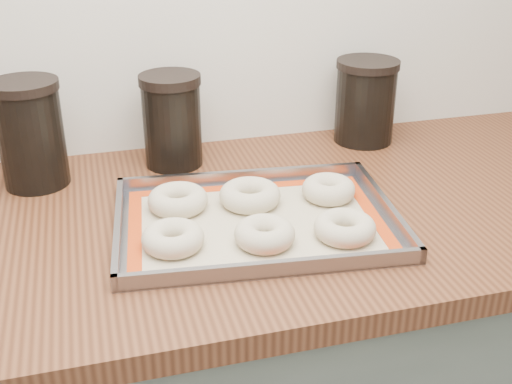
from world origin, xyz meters
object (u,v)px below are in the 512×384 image
object	(u,v)px
bagel_back_left	(178,200)
bagel_front_mid	(265,234)
baking_tray	(256,221)
canister_mid	(172,120)
bagel_back_mid	(250,195)
bagel_front_left	(173,238)
canister_right	(365,101)
bagel_back_right	(329,189)
canister_left	(31,134)
bagel_front_right	(345,228)

from	to	relation	value
bagel_back_left	bagel_front_mid	bearing A→B (deg)	-53.78
baking_tray	canister_mid	distance (m)	0.31
baking_tray	bagel_back_mid	xyz separation A→B (m)	(0.01, 0.06, 0.02)
bagel_front_left	bagel_back_mid	world-z (taller)	bagel_back_mid
bagel_back_mid	bagel_front_left	bearing A→B (deg)	-143.87
bagel_front_left	canister_right	xyz separation A→B (m)	(0.47, 0.35, 0.07)
bagel_front_left	bagel_front_mid	world-z (taller)	bagel_front_mid
bagel_front_left	canister_mid	size ratio (longest dim) A/B	0.53
baking_tray	bagel_front_left	size ratio (longest dim) A/B	5.07
bagel_back_right	canister_mid	bearing A→B (deg)	135.08
canister_mid	canister_right	xyz separation A→B (m)	(0.42, 0.02, -0.00)
bagel_back_mid	canister_right	xyz separation A→B (m)	(0.32, 0.24, 0.07)
bagel_back_left	bagel_back_mid	xyz separation A→B (m)	(0.12, -0.02, 0.00)
canister_left	bagel_front_right	bearing A→B (deg)	-36.22
bagel_back_mid	bagel_back_right	bearing A→B (deg)	-5.92
baking_tray	bagel_back_right	world-z (taller)	bagel_back_right
bagel_front_right	baking_tray	bearing A→B (deg)	144.87
bagel_front_left	bagel_front_mid	distance (m)	0.14
bagel_back_right	bagel_front_mid	bearing A→B (deg)	-141.47
bagel_back_left	canister_mid	size ratio (longest dim) A/B	0.56
canister_mid	canister_right	bearing A→B (deg)	2.49
bagel_front_left	bagel_back_mid	bearing A→B (deg)	36.13
canister_right	bagel_front_right	bearing A→B (deg)	-117.61
baking_tray	bagel_back_left	xyz separation A→B (m)	(-0.12, 0.08, 0.02)
bagel_front_left	canister_right	size ratio (longest dim) A/B	0.54
baking_tray	canister_left	bearing A→B (deg)	143.41
bagel_front_right	canister_left	distance (m)	0.60
bagel_front_mid	bagel_back_right	size ratio (longest dim) A/B	1.01
baking_tray	bagel_front_right	size ratio (longest dim) A/B	4.98
canister_left	canister_right	size ratio (longest dim) A/B	1.12
bagel_front_mid	bagel_back_mid	bearing A→B (deg)	84.72
canister_mid	canister_right	world-z (taller)	canister_mid
bagel_front_mid	bagel_back_left	size ratio (longest dim) A/B	0.93
canister_mid	canister_right	size ratio (longest dim) A/B	1.03
bagel_front_left	bagel_back_left	distance (m)	0.13
bagel_back_left	canister_mid	distance (m)	0.22
bagel_front_mid	bagel_front_right	size ratio (longest dim) A/B	0.97
canister_right	canister_left	bearing A→B (deg)	-176.44
bagel_back_left	canister_right	size ratio (longest dim) A/B	0.58
bagel_front_left	canister_right	distance (m)	0.59
bagel_back_left	bagel_front_right	bearing A→B (deg)	-34.60
bagel_back_right	canister_left	size ratio (longest dim) A/B	0.47
bagel_back_mid	baking_tray	bearing A→B (deg)	-95.89
bagel_front_left	bagel_front_right	distance (m)	0.27
bagel_front_right	bagel_back_left	world-z (taller)	bagel_back_left
bagel_front_mid	canister_right	size ratio (longest dim) A/B	0.54
bagel_front_left	bagel_front_mid	size ratio (longest dim) A/B	1.02
bagel_back_mid	canister_mid	xyz separation A→B (m)	(-0.10, 0.22, 0.07)
bagel_front_left	canister_left	distance (m)	0.38
bagel_back_mid	bagel_back_left	bearing A→B (deg)	172.83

